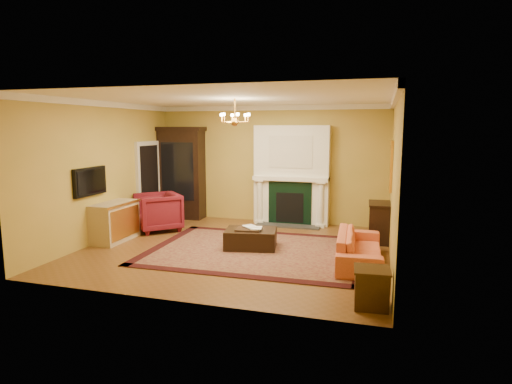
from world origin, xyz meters
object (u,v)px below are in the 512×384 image
at_px(pedestal_table, 156,211).
at_px(coral_sofa, 360,243).
at_px(china_cabinet, 182,175).
at_px(leather_ottoman, 251,238).
at_px(wingback_armchair, 158,210).
at_px(console_table, 379,223).
at_px(end_table, 371,289).
at_px(commode, 115,222).

distance_m(pedestal_table, coral_sofa, 5.17).
xyz_separation_m(china_cabinet, leather_ottoman, (2.68, -2.36, -0.97)).
bearing_deg(wingback_armchair, china_cabinet, 139.90).
bearing_deg(pedestal_table, coral_sofa, -16.60).
relative_size(china_cabinet, wingback_armchair, 2.37).
bearing_deg(leather_ottoman, pedestal_table, 148.39).
distance_m(wingback_armchair, console_table, 5.10).
bearing_deg(end_table, wingback_armchair, 148.06).
xyz_separation_m(wingback_armchair, pedestal_table, (-0.20, 0.25, -0.07)).
xyz_separation_m(pedestal_table, leather_ottoman, (2.78, -1.08, -0.22)).
height_order(china_cabinet, wingback_armchair, china_cabinet).
relative_size(wingback_armchair, commode, 0.88).
bearing_deg(wingback_armchair, commode, -65.17).
distance_m(coral_sofa, console_table, 1.69).
distance_m(pedestal_table, commode, 1.37).
bearing_deg(coral_sofa, commode, 85.68).
bearing_deg(coral_sofa, pedestal_table, 70.46).
distance_m(end_table, leather_ottoman, 3.35).
distance_m(wingback_armchair, pedestal_table, 0.32).
bearing_deg(wingback_armchair, pedestal_table, 174.97).
bearing_deg(console_table, end_table, -93.11).
height_order(china_cabinet, commode, china_cabinet).
height_order(wingback_armchair, commode, wingback_armchair).
height_order(commode, end_table, commode).
relative_size(pedestal_table, commode, 0.65).
xyz_separation_m(china_cabinet, wingback_armchair, (0.10, -1.53, -0.68)).
xyz_separation_m(pedestal_table, end_table, (5.22, -3.37, -0.17)).
distance_m(china_cabinet, console_table, 5.35).
xyz_separation_m(china_cabinet, console_table, (5.18, -1.10, -0.77)).
bearing_deg(china_cabinet, console_table, -13.28).
bearing_deg(china_cabinet, pedestal_table, -95.80).
bearing_deg(console_table, leather_ottoman, -155.28).
bearing_deg(china_cabinet, end_table, -43.63).
bearing_deg(pedestal_table, china_cabinet, 85.53).
bearing_deg(pedestal_table, wingback_armchair, -51.25).
distance_m(wingback_armchair, commode, 1.19).
bearing_deg(commode, leather_ottoman, 5.54).
bearing_deg(wingback_armchair, end_table, 14.29).
height_order(pedestal_table, commode, commode).
relative_size(wingback_armchair, pedestal_table, 1.35).
height_order(pedestal_table, leather_ottoman, pedestal_table).
bearing_deg(pedestal_table, leather_ottoman, -21.25).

